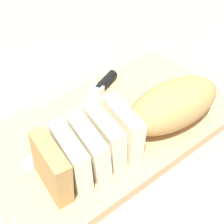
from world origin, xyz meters
name	(u,v)px	position (x,y,z in m)	size (l,w,h in m)	color
ground_plane	(112,131)	(0.00, 0.00, 0.00)	(3.00, 3.00, 0.00)	gray
cutting_board	(112,128)	(0.00, 0.00, 0.01)	(0.48, 0.26, 0.02)	tan
bread_loaf	(143,120)	(-0.02, 0.06, 0.06)	(0.36, 0.12, 0.08)	tan
bread_knife	(94,95)	(-0.02, -0.08, 0.03)	(0.28, 0.12, 0.02)	silver
crumb_near_knife	(133,147)	(0.01, 0.07, 0.02)	(0.01, 0.01, 0.01)	tan
crumb_near_loaf	(109,146)	(0.04, 0.04, 0.02)	(0.00, 0.00, 0.00)	tan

